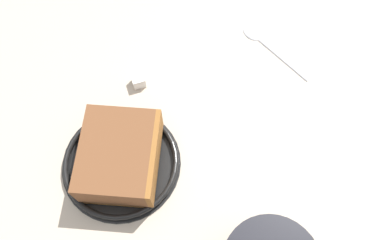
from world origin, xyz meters
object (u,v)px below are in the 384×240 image
(small_plate, at_px, (121,163))
(teaspoon, at_px, (262,41))
(cake_slice, at_px, (120,156))
(sugar_cube, at_px, (138,80))

(small_plate, relative_size, teaspoon, 1.50)
(small_plate, xyz_separation_m, teaspoon, (0.19, 0.19, -0.00))
(small_plate, relative_size, cake_slice, 1.32)
(teaspoon, xyz_separation_m, sugar_cube, (-0.17, -0.07, 0.00))
(cake_slice, bearing_deg, sugar_cube, 84.57)
(cake_slice, height_order, teaspoon, cake_slice)
(small_plate, distance_m, cake_slice, 0.02)
(teaspoon, height_order, sugar_cube, sugar_cube)
(small_plate, xyz_separation_m, sugar_cube, (0.01, 0.12, 0.00))
(small_plate, xyz_separation_m, cake_slice, (0.00, -0.00, 0.02))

